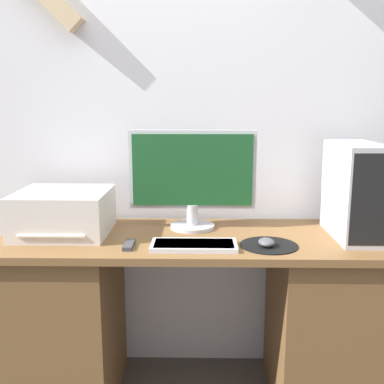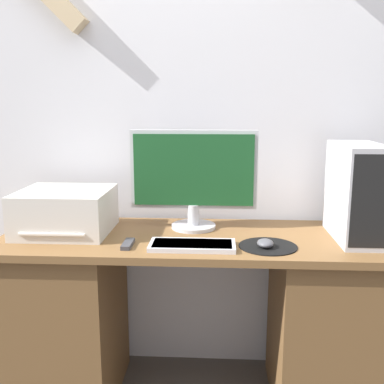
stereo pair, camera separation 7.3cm
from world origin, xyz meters
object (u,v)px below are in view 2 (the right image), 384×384
object	(u,v)px
keyboard	(192,245)
mouse	(265,243)
printer	(66,211)
computer_tower	(358,192)
remote_control	(128,244)
monitor	(194,175)

from	to	relation	value
keyboard	mouse	world-z (taller)	mouse
keyboard	printer	bearing A→B (deg)	161.71
printer	computer_tower	bearing A→B (deg)	-1.04
mouse	printer	size ratio (longest dim) A/B	0.21
remote_control	monitor	bearing A→B (deg)	48.61
computer_tower	keyboard	bearing A→B (deg)	-166.28
monitor	mouse	world-z (taller)	monitor
monitor	keyboard	bearing A→B (deg)	-88.03
monitor	remote_control	world-z (taller)	monitor
printer	remote_control	size ratio (longest dim) A/B	3.24
monitor	printer	distance (m)	0.57
monitor	keyboard	distance (m)	0.36
monitor	printer	size ratio (longest dim) A/B	1.45
keyboard	printer	distance (m)	0.58
mouse	remote_control	distance (m)	0.53
mouse	printer	xyz separation A→B (m)	(-0.83, 0.17, 0.07)
monitor	printer	bearing A→B (deg)	-169.96
computer_tower	mouse	bearing A→B (deg)	-158.43
monitor	keyboard	size ratio (longest dim) A/B	1.67
keyboard	computer_tower	size ratio (longest dim) A/B	0.85
keyboard	computer_tower	xyz separation A→B (m)	(0.66, 0.16, 0.18)
printer	keyboard	bearing A→B (deg)	-18.29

